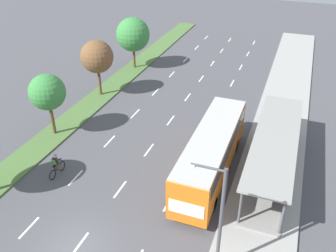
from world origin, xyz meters
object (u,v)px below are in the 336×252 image
(median_tree_fourth, at_px, (133,35))
(median_tree_second, at_px, (47,92))
(bus, at_px, (212,150))
(streetlight, at_px, (218,215))
(cyclist, at_px, (56,166))
(median_tree_third, at_px, (97,57))
(bus_shelter, at_px, (278,152))

(median_tree_fourth, bearing_deg, median_tree_second, -89.98)
(bus, xyz_separation_m, median_tree_second, (-13.57, 0.56, 1.81))
(streetlight, bearing_deg, cyclist, 163.02)
(median_tree_fourth, bearing_deg, cyclist, -80.30)
(median_tree_second, bearing_deg, cyclist, -52.41)
(bus, bearing_deg, median_tree_third, 148.33)
(cyclist, xyz_separation_m, median_tree_fourth, (-3.46, 20.21, 3.24))
(median_tree_second, relative_size, median_tree_fourth, 0.90)
(bus, bearing_deg, median_tree_second, 177.62)
(cyclist, distance_m, median_tree_fourth, 20.76)
(median_tree_fourth, bearing_deg, bus, -50.20)
(median_tree_third, height_order, streetlight, streetlight)
(cyclist, distance_m, median_tree_second, 6.45)
(cyclist, bearing_deg, median_tree_fourth, 99.70)
(median_tree_second, relative_size, median_tree_third, 0.94)
(median_tree_second, distance_m, median_tree_fourth, 15.73)
(bus_shelter, height_order, streetlight, streetlight)
(median_tree_second, relative_size, streetlight, 0.80)
(bus_shelter, height_order, median_tree_fourth, median_tree_fourth)
(median_tree_fourth, relative_size, streetlight, 0.90)
(bus_shelter, distance_m, median_tree_third, 19.31)
(cyclist, xyz_separation_m, median_tree_third, (-3.54, 12.35, 3.29))
(bus_shelter, xyz_separation_m, median_tree_third, (-17.94, 6.79, 2.22))
(bus_shelter, xyz_separation_m, median_tree_second, (-17.85, -1.08, 2.01))
(median_tree_fourth, bearing_deg, bus_shelter, -39.37)
(cyclist, xyz_separation_m, median_tree_second, (-3.45, 4.48, 3.09))
(median_tree_fourth, distance_m, streetlight, 28.68)
(cyclist, bearing_deg, bus, 21.17)
(median_tree_second, bearing_deg, bus, -2.38)
(bus_shelter, height_order, bus, bus)
(cyclist, relative_size, median_tree_third, 0.33)
(bus_shelter, distance_m, bus, 4.59)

